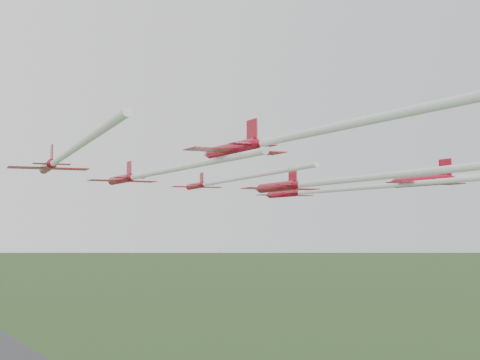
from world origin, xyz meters
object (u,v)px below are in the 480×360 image
jet_row3_left (59,159)px  jet_row3_mid (354,179)px  jet_lead (218,182)px  jet_row2_left (144,175)px  jet_row4_left (314,132)px  jet_row2_right (347,189)px

jet_row3_left → jet_row3_mid: (26.08, -13.80, -1.83)m
jet_lead → jet_row3_mid: (-4.01, -34.67, -1.61)m
jet_row3_left → jet_row3_mid: size_ratio=0.69×
jet_row3_mid → jet_lead: bearing=91.3°
jet_lead → jet_row3_left: 36.62m
jet_row2_left → jet_row3_mid: bearing=-58.7°
jet_row2_left → jet_row4_left: bearing=-87.5°
jet_row2_right → jet_row3_mid: jet_row3_mid is taller
jet_row2_left → jet_row3_left: bearing=-135.9°
jet_row3_mid → jet_row2_left: bearing=123.8°
jet_row2_right → jet_row3_left: size_ratio=1.39×
jet_row3_left → jet_row2_right: bearing=9.8°
jet_row4_left → jet_row3_left: bearing=120.3°
jet_row4_left → jet_lead: bearing=73.1°
jet_lead → jet_row2_left: bearing=-137.6°
jet_row2_left → jet_row3_mid: (12.13, -24.99, -1.47)m
jet_row2_left → jet_row3_left: (-13.96, -11.19, 0.36)m
jet_row2_left → jet_row2_right: (23.19, -11.12, -1.57)m
jet_row2_right → jet_row4_left: jet_row4_left is taller
jet_row2_right → jet_row3_mid: 17.75m
jet_row2_left → jet_row2_right: bearing=-20.2°
jet_row4_left → jet_row3_mid: bearing=43.3°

